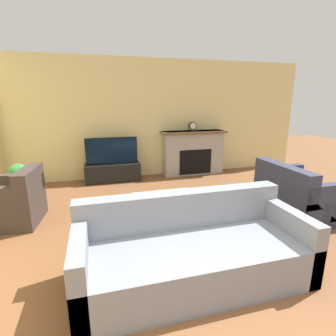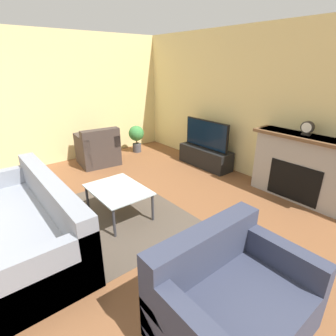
{
  "view_description": "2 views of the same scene",
  "coord_description": "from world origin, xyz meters",
  "px_view_note": "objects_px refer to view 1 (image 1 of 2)",
  "views": [
    {
      "loc": [
        -0.9,
        -1.21,
        1.78
      ],
      "look_at": [
        0.18,
        2.64,
        0.74
      ],
      "focal_mm": 28.0,
      "sensor_mm": 36.0,
      "label": 1
    },
    {
      "loc": [
        3.05,
        0.64,
        2.08
      ],
      "look_at": [
        0.55,
        2.66,
        0.78
      ],
      "focal_mm": 28.0,
      "sensor_mm": 36.0,
      "label": 2
    }
  ],
  "objects_px": {
    "tv": "(112,151)",
    "mantel_clock": "(192,126)",
    "couch_sectional": "(192,252)",
    "coffee_table": "(167,200)",
    "armchair_by_window": "(14,203)",
    "potted_plant": "(19,177)",
    "couch_loveseat": "(297,196)"
  },
  "relations": [
    {
      "from": "tv",
      "to": "mantel_clock",
      "type": "bearing_deg",
      "value": 3.03
    },
    {
      "from": "couch_sectional",
      "to": "coffee_table",
      "type": "distance_m",
      "value": 1.19
    },
    {
      "from": "armchair_by_window",
      "to": "potted_plant",
      "type": "xyz_separation_m",
      "value": [
        -0.19,
        1.1,
        0.11
      ]
    },
    {
      "from": "potted_plant",
      "to": "couch_sectional",
      "type": "bearing_deg",
      "value": -52.77
    },
    {
      "from": "tv",
      "to": "mantel_clock",
      "type": "relative_size",
      "value": 5.27
    },
    {
      "from": "armchair_by_window",
      "to": "mantel_clock",
      "type": "height_order",
      "value": "mantel_clock"
    },
    {
      "from": "coffee_table",
      "to": "couch_loveseat",
      "type": "bearing_deg",
      "value": -4.37
    },
    {
      "from": "tv",
      "to": "armchair_by_window",
      "type": "bearing_deg",
      "value": -131.93
    },
    {
      "from": "couch_sectional",
      "to": "armchair_by_window",
      "type": "height_order",
      "value": "same"
    },
    {
      "from": "couch_sectional",
      "to": "mantel_clock",
      "type": "relative_size",
      "value": 10.72
    },
    {
      "from": "armchair_by_window",
      "to": "potted_plant",
      "type": "bearing_deg",
      "value": -164.07
    },
    {
      "from": "couch_sectional",
      "to": "mantel_clock",
      "type": "xyz_separation_m",
      "value": [
        1.4,
        3.7,
        0.89
      ]
    },
    {
      "from": "tv",
      "to": "couch_sectional",
      "type": "height_order",
      "value": "tv"
    },
    {
      "from": "couch_loveseat",
      "to": "potted_plant",
      "type": "relative_size",
      "value": 1.84
    },
    {
      "from": "armchair_by_window",
      "to": "coffee_table",
      "type": "bearing_deg",
      "value": 78.26
    },
    {
      "from": "armchair_by_window",
      "to": "coffee_table",
      "type": "xyz_separation_m",
      "value": [
        2.14,
        -0.69,
        0.08
      ]
    },
    {
      "from": "couch_sectional",
      "to": "potted_plant",
      "type": "distance_m",
      "value": 3.74
    },
    {
      "from": "couch_sectional",
      "to": "armchair_by_window",
      "type": "xyz_separation_m",
      "value": [
        -2.08,
        1.88,
        0.02
      ]
    },
    {
      "from": "coffee_table",
      "to": "armchair_by_window",
      "type": "bearing_deg",
      "value": 162.05
    },
    {
      "from": "couch_sectional",
      "to": "mantel_clock",
      "type": "distance_m",
      "value": 4.05
    },
    {
      "from": "couch_loveseat",
      "to": "coffee_table",
      "type": "xyz_separation_m",
      "value": [
        -2.12,
        0.16,
        0.09
      ]
    },
    {
      "from": "tv",
      "to": "couch_sectional",
      "type": "relative_size",
      "value": 0.49
    },
    {
      "from": "couch_loveseat",
      "to": "couch_sectional",
      "type": "bearing_deg",
      "value": 115.04
    },
    {
      "from": "couch_sectional",
      "to": "coffee_table",
      "type": "xyz_separation_m",
      "value": [
        0.06,
        1.18,
        0.1
      ]
    },
    {
      "from": "armchair_by_window",
      "to": "mantel_clock",
      "type": "xyz_separation_m",
      "value": [
        3.47,
        1.82,
        0.87
      ]
    },
    {
      "from": "couch_sectional",
      "to": "couch_loveseat",
      "type": "bearing_deg",
      "value": 25.04
    },
    {
      "from": "tv",
      "to": "armchair_by_window",
      "type": "height_order",
      "value": "tv"
    },
    {
      "from": "couch_loveseat",
      "to": "armchair_by_window",
      "type": "bearing_deg",
      "value": 78.66
    },
    {
      "from": "couch_loveseat",
      "to": "armchair_by_window",
      "type": "height_order",
      "value": "same"
    },
    {
      "from": "armchair_by_window",
      "to": "coffee_table",
      "type": "distance_m",
      "value": 2.25
    },
    {
      "from": "couch_loveseat",
      "to": "potted_plant",
      "type": "distance_m",
      "value": 4.86
    },
    {
      "from": "couch_loveseat",
      "to": "potted_plant",
      "type": "bearing_deg",
      "value": 66.24
    }
  ]
}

